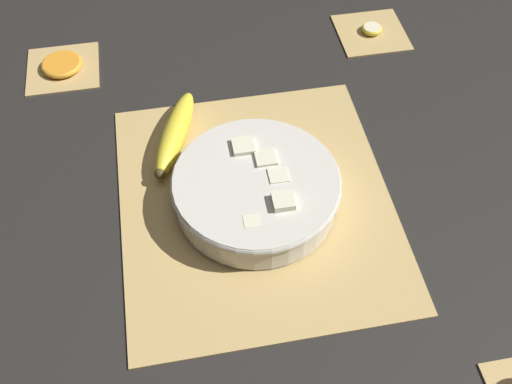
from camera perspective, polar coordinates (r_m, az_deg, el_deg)
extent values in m
plane|color=black|center=(0.89, 0.00, -1.05)|extent=(6.00, 6.00, 0.00)
cube|color=tan|center=(0.88, 0.00, -0.93)|extent=(0.45, 0.40, 0.01)
cube|color=#3D2D19|center=(0.79, 2.28, -10.78)|extent=(0.01, 0.39, 0.00)
cube|color=#3D2D19|center=(0.82, 1.57, -7.73)|extent=(0.01, 0.39, 0.00)
cube|color=#3D2D19|center=(0.84, 0.91, -4.85)|extent=(0.01, 0.39, 0.00)
cube|color=#3D2D19|center=(0.87, 0.29, -2.15)|extent=(0.01, 0.39, 0.00)
cube|color=#3D2D19|center=(0.90, -0.28, 0.38)|extent=(0.01, 0.39, 0.00)
cube|color=#3D2D19|center=(0.93, -0.82, 2.75)|extent=(0.01, 0.39, 0.00)
cube|color=#3D2D19|center=(0.96, -1.33, 4.96)|extent=(0.01, 0.39, 0.00)
cube|color=#3D2D19|center=(1.00, -1.80, 7.03)|extent=(0.01, 0.39, 0.00)
cube|color=tan|center=(1.19, 10.92, 14.74)|extent=(0.13, 0.13, 0.01)
cube|color=#3D2D19|center=(1.17, 11.39, 13.86)|extent=(0.00, 0.12, 0.00)
cube|color=#3D2D19|center=(1.19, 10.93, 14.81)|extent=(0.00, 0.12, 0.00)
cube|color=#3D2D19|center=(1.21, 10.48, 15.71)|extent=(0.00, 0.12, 0.00)
cube|color=tan|center=(1.14, -17.92, 11.19)|extent=(0.13, 0.13, 0.01)
cube|color=#3D2D19|center=(1.12, -17.96, 10.23)|extent=(0.00, 0.12, 0.00)
cube|color=#3D2D19|center=(1.14, -17.94, 11.26)|extent=(0.00, 0.12, 0.00)
cube|color=#3D2D19|center=(1.17, -17.91, 12.25)|extent=(0.00, 0.12, 0.00)
cylinder|color=silver|center=(0.86, 0.00, 0.21)|extent=(0.24, 0.24, 0.05)
torus|color=silver|center=(0.85, 0.00, 0.98)|extent=(0.24, 0.24, 0.01)
cylinder|color=#F4EABC|center=(0.82, -4.46, -1.90)|extent=(0.03, 0.03, 0.01)
cylinder|color=#F4EABC|center=(0.90, 1.18, 3.60)|extent=(0.03, 0.03, 0.01)
cylinder|color=#F4EABC|center=(0.88, 4.92, 3.53)|extent=(0.03, 0.03, 0.01)
cylinder|color=#F4EABC|center=(0.84, -4.81, 0.12)|extent=(0.03, 0.03, 0.01)
cylinder|color=#F4EABC|center=(0.86, -1.08, 1.74)|extent=(0.03, 0.03, 0.01)
cylinder|color=#F4EABC|center=(0.86, 4.34, 0.06)|extent=(0.03, 0.03, 0.01)
cylinder|color=#F4EABC|center=(0.85, 6.02, 0.42)|extent=(0.03, 0.03, 0.01)
cylinder|color=#F4EABC|center=(0.82, 0.31, -4.78)|extent=(0.02, 0.02, 0.01)
cylinder|color=#F4EABC|center=(0.89, -2.00, 1.10)|extent=(0.03, 0.03, 0.01)
cylinder|color=#F4EABC|center=(0.86, -1.92, -0.93)|extent=(0.03, 0.03, 0.01)
cylinder|color=#F4EABC|center=(0.84, -4.54, -2.38)|extent=(0.03, 0.03, 0.01)
cube|color=beige|center=(0.82, 2.59, -1.27)|extent=(0.03, 0.03, 0.03)
cube|color=beige|center=(0.81, -0.41, -3.21)|extent=(0.02, 0.02, 0.02)
cube|color=beige|center=(0.92, -1.80, 4.73)|extent=(0.02, 0.02, 0.02)
cube|color=beige|center=(0.85, 2.12, 1.02)|extent=(0.03, 0.03, 0.03)
cube|color=beige|center=(0.85, 1.47, -1.93)|extent=(0.02, 0.02, 0.02)
cube|color=beige|center=(0.89, -1.21, 3.86)|extent=(0.03, 0.03, 0.03)
cube|color=beige|center=(0.90, -4.56, 2.97)|extent=(0.03, 0.03, 0.03)
cube|color=beige|center=(0.87, 0.93, 2.73)|extent=(0.03, 0.03, 0.03)
cube|color=beige|center=(0.90, 3.32, 3.61)|extent=(0.03, 0.03, 0.03)
cube|color=beige|center=(0.92, 0.51, 4.70)|extent=(0.03, 0.03, 0.03)
cube|color=beige|center=(0.83, -2.95, -3.50)|extent=(0.02, 0.02, 0.02)
ellipsoid|color=orange|center=(0.89, 3.73, 1.54)|extent=(0.03, 0.02, 0.02)
ellipsoid|color=orange|center=(0.85, -0.31, -0.40)|extent=(0.03, 0.01, 0.01)
ellipsoid|color=#B2231E|center=(0.81, 1.93, -4.02)|extent=(0.03, 0.02, 0.01)
ellipsoid|color=#B2231E|center=(0.84, 5.60, -1.93)|extent=(0.03, 0.02, 0.01)
ellipsoid|color=orange|center=(0.86, -3.41, 1.22)|extent=(0.04, 0.02, 0.02)
ellipsoid|color=orange|center=(0.83, 3.82, -3.14)|extent=(0.03, 0.02, 0.01)
ellipsoid|color=yellow|center=(0.95, -7.70, 5.63)|extent=(0.18, 0.10, 0.04)
sphere|color=#473819|center=(0.90, -9.14, 1.73)|extent=(0.02, 0.02, 0.02)
cylinder|color=orange|center=(1.14, -18.02, 11.49)|extent=(0.06, 0.06, 0.01)
torus|color=#F4A82D|center=(1.14, -18.02, 11.49)|extent=(0.07, 0.07, 0.01)
cylinder|color=#F4EABC|center=(1.19, 10.98, 15.02)|extent=(0.03, 0.03, 0.01)
torus|color=yellow|center=(1.19, 10.98, 15.02)|extent=(0.04, 0.04, 0.01)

